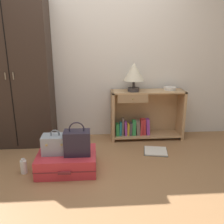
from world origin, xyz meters
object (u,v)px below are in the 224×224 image
at_px(table_lamp, 134,73).
at_px(handbag, 77,142).
at_px(bowl, 170,88).
at_px(suitcase_large, 67,161).
at_px(train_case, 56,144).
at_px(open_book_on_floor, 156,151).
at_px(bookshelf, 144,116).
at_px(wardrobe, 15,73).
at_px(bottle, 24,167).

height_order(table_lamp, handbag, table_lamp).
height_order(table_lamp, bowl, table_lamp).
xyz_separation_m(suitcase_large, handbag, (0.13, -0.04, 0.25)).
xyz_separation_m(train_case, open_book_on_floor, (1.27, 0.38, -0.32)).
bearing_deg(bookshelf, open_book_on_floor, -81.71).
height_order(wardrobe, table_lamp, wardrobe).
bearing_deg(wardrobe, bowl, 2.44).
bearing_deg(suitcase_large, bowl, 32.42).
distance_m(bowl, bottle, 2.28).
xyz_separation_m(table_lamp, open_book_on_floor, (0.25, -0.48, -1.01)).
height_order(wardrobe, bookshelf, wardrobe).
bearing_deg(train_case, wardrobe, 127.43).
distance_m(handbag, bottle, 0.68).
relative_size(wardrobe, train_case, 6.82).
bearing_deg(train_case, handbag, -12.30).
relative_size(handbag, bottle, 2.15).
height_order(table_lamp, train_case, table_lamp).
bearing_deg(bowl, handbag, -143.91).
height_order(table_lamp, bottle, table_lamp).
xyz_separation_m(handbag, open_book_on_floor, (1.02, 0.43, -0.35)).
bearing_deg(suitcase_large, open_book_on_floor, 18.77).
relative_size(bowl, train_case, 0.60).
xyz_separation_m(suitcase_large, train_case, (-0.12, 0.01, 0.22)).
relative_size(wardrobe, table_lamp, 5.04).
distance_m(wardrobe, bowl, 2.23).
bearing_deg(bottle, bookshelf, 31.28).
height_order(wardrobe, suitcase_large, wardrobe).
distance_m(wardrobe, suitcase_large, 1.45).
height_order(train_case, open_book_on_floor, train_case).
height_order(wardrobe, bowl, wardrobe).
bearing_deg(table_lamp, bowl, 6.08).
bearing_deg(wardrobe, bottle, -73.57).
relative_size(wardrobe, bottle, 11.37).
bearing_deg(train_case, bottle, -171.40).
height_order(bookshelf, open_book_on_floor, bookshelf).
height_order(train_case, handbag, handbag).
xyz_separation_m(bookshelf, open_book_on_floor, (0.08, -0.52, -0.35)).
distance_m(table_lamp, handbag, 1.36).
bearing_deg(table_lamp, bottle, -146.77).
height_order(wardrobe, handbag, wardrobe).
distance_m(table_lamp, suitcase_large, 1.55).
xyz_separation_m(bookshelf, suitcase_large, (-1.08, -0.91, -0.25)).
bearing_deg(suitcase_large, handbag, -17.85).
distance_m(table_lamp, bottle, 1.91).
xyz_separation_m(wardrobe, open_book_on_floor, (1.90, -0.44, -1.02)).
xyz_separation_m(wardrobe, train_case, (0.63, -0.82, -0.70)).
bearing_deg(wardrobe, open_book_on_floor, -13.09).
xyz_separation_m(wardrobe, handbag, (0.88, -0.88, -0.66)).
xyz_separation_m(train_case, bottle, (-0.37, -0.06, -0.24)).
relative_size(bookshelf, open_book_on_floor, 2.98).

